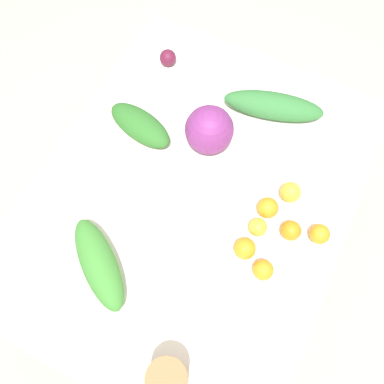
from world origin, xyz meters
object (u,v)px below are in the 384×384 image
paper_bag (167,379)px  orange_5 (268,208)px  greens_bunch_dandelion (140,125)px  orange_6 (245,249)px  greens_bunch_kale (99,264)px  orange_4 (290,192)px  orange_2 (263,270)px  greens_bunch_chard (273,106)px  cabbage_purple (209,130)px  beet_root (168,58)px  orange_0 (320,234)px  orange_1 (291,230)px  orange_3 (258,227)px

paper_bag → orange_5: (-0.64, 0.06, -0.03)m
greens_bunch_dandelion → orange_6: greens_bunch_dandelion is taller
greens_bunch_kale → orange_4: (-0.52, 0.47, -0.01)m
greens_bunch_dandelion → orange_5: greens_bunch_dandelion is taller
orange_2 → orange_6: (-0.04, -0.08, 0.00)m
greens_bunch_dandelion → greens_bunch_chard: bearing=126.2°
greens_bunch_kale → orange_6: 0.48m
greens_bunch_dandelion → cabbage_purple: bearing=105.6°
beet_root → greens_bunch_kale: bearing=13.3°
orange_5 → orange_6: size_ratio=1.00×
beet_root → paper_bag: bearing=27.8°
greens_bunch_chard → paper_bag: bearing=4.8°
paper_bag → beet_root: paper_bag is taller
orange_0 → orange_5: (-0.01, -0.19, 0.00)m
greens_bunch_dandelion → orange_6: 0.61m
paper_bag → orange_1: size_ratio=1.90×
orange_2 → orange_4: (-0.30, -0.02, 0.00)m
cabbage_purple → greens_bunch_dandelion: 0.27m
orange_3 → orange_6: bearing=-5.7°
greens_bunch_dandelion → orange_0: size_ratio=3.96×
greens_bunch_kale → greens_bunch_dandelion: bearing=-164.8°
beet_root → orange_4: bearing=62.7°
orange_4 → orange_6: (0.26, -0.06, 0.00)m
orange_0 → greens_bunch_chard: bearing=-140.7°
beet_root → orange_1: orange_1 is taller
cabbage_purple → orange_0: size_ratio=2.58×
orange_4 → paper_bag: bearing=-8.2°
greens_bunch_chard → orange_0: greens_bunch_chard is taller
greens_bunch_chard → orange_5: 0.42m
orange_0 → orange_6: orange_6 is taller
beet_root → cabbage_purple: bearing=49.4°
greens_bunch_dandelion → orange_3: greens_bunch_dandelion is taller
orange_1 → orange_3: orange_1 is taller
greens_bunch_chard → orange_3: size_ratio=5.96×
orange_0 → orange_4: bearing=-124.7°
orange_4 → orange_6: 0.27m
greens_bunch_chard → orange_6: bearing=12.8°
orange_0 → orange_2: bearing=-31.8°
orange_2 → orange_6: 0.09m
orange_1 → orange_2: bearing=-10.9°
orange_1 → greens_bunch_dandelion: bearing=-101.6°
orange_3 → orange_4: size_ratio=0.87×
orange_3 → cabbage_purple: bearing=-129.0°
greens_bunch_kale → orange_4: bearing=138.3°
beet_root → orange_5: (0.44, 0.62, 0.00)m
cabbage_purple → greens_bunch_chard: bearing=145.1°
greens_bunch_kale → orange_1: size_ratio=4.79×
beet_root → greens_bunch_chard: bearing=85.6°
orange_1 → orange_3: bearing=-70.2°
greens_bunch_kale → orange_2: (-0.22, 0.49, -0.01)m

